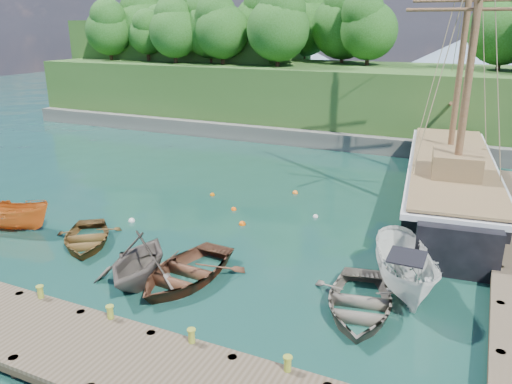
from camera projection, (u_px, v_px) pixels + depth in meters
ground at (217, 273)px, 19.95m from camera, size 160.00×160.00×0.00m
dock_near at (164, 376)px, 13.42m from camera, size 20.00×3.20×1.10m
bollard_0 at (44, 313)px, 17.15m from camera, size 0.26×0.26×0.45m
bollard_1 at (113, 335)px, 15.96m from camera, size 0.26×0.26×0.45m
bollard_2 at (193, 360)px, 14.76m from camera, size 0.26×0.26×0.45m
rowboat_0 at (87, 244)px, 22.56m from camera, size 4.87×5.12×0.86m
rowboat_1 at (140, 281)px, 19.29m from camera, size 4.32×4.72×2.11m
rowboat_2 at (185, 280)px, 19.37m from camera, size 3.86×5.18×1.03m
rowboat_3 at (358, 312)px, 17.24m from camera, size 4.22×5.28×0.98m
motorboat_orange at (13, 229)px, 24.28m from camera, size 4.43×2.54×1.61m
cabin_boat_white at (403, 291)px, 18.56m from camera, size 3.60×5.56×2.01m
schooner at (450, 184)px, 27.83m from camera, size 6.54×25.58×18.41m
mooring_buoy_0 at (132, 221)px, 25.22m from camera, size 0.34×0.34×0.34m
mooring_buoy_1 at (234, 210)px, 26.80m from camera, size 0.29×0.29×0.29m
mooring_buoy_2 at (242, 225)px, 24.80m from camera, size 0.35×0.35×0.35m
mooring_buoy_3 at (315, 217)px, 25.78m from camera, size 0.28×0.28×0.28m
mooring_buoy_4 at (212, 195)px, 29.11m from camera, size 0.28×0.28×0.28m
mooring_buoy_5 at (295, 193)px, 29.46m from camera, size 0.33×0.33×0.33m
headland at (256, 66)px, 50.34m from camera, size 51.00×19.31×12.90m
distant_ridge at (461, 61)px, 77.11m from camera, size 117.00×40.00×10.00m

